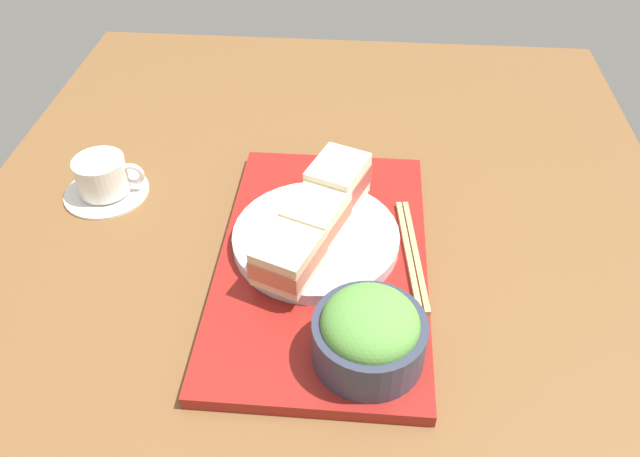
{
  "coord_description": "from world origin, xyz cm",
  "views": [
    {
      "loc": [
        -50.74,
        -5.22,
        56.75
      ],
      "look_at": [
        6.18,
        -0.58,
        5.0
      ],
      "focal_mm": 34.64,
      "sensor_mm": 36.0,
      "label": 1
    }
  ],
  "objects": [
    {
      "name": "ground_plane",
      "position": [
        0.0,
        0.0,
        -1.5
      ],
      "size": [
        140.0,
        100.0,
        3.0
      ],
      "primitive_type": "cube",
      "color": "brown"
    },
    {
      "name": "serving_tray",
      "position": [
        4.58,
        -1.08,
        0.87
      ],
      "size": [
        43.68,
        26.1,
        1.75
      ],
      "primitive_type": "cube",
      "color": "maroon",
      "rests_on": "ground_plane"
    },
    {
      "name": "sandwich_plate",
      "position": [
        6.93,
        0.15,
        2.62
      ],
      "size": [
        21.41,
        21.41,
        1.74
      ],
      "primitive_type": "cylinder",
      "color": "silver",
      "rests_on": "serving_tray"
    },
    {
      "name": "sandwich_near",
      "position": [
        0.16,
        2.62,
        5.93
      ],
      "size": [
        9.97,
        8.91,
        4.89
      ],
      "color": "beige",
      "rests_on": "sandwich_plate"
    },
    {
      "name": "sandwich_middle",
      "position": [
        6.93,
        0.15,
        6.11
      ],
      "size": [
        9.85,
        8.84,
        5.25
      ],
      "color": "beige",
      "rests_on": "sandwich_plate"
    },
    {
      "name": "sandwich_far",
      "position": [
        13.69,
        -2.32,
        6.58
      ],
      "size": [
        9.89,
        8.95,
        6.19
      ],
      "color": "#EFE5C1",
      "rests_on": "sandwich_plate"
    },
    {
      "name": "salad_bowl",
      "position": [
        -10.21,
        -7.08,
        5.59
      ],
      "size": [
        12.11,
        12.11,
        8.2
      ],
      "color": "#33384C",
      "rests_on": "serving_tray"
    },
    {
      "name": "chopsticks_pair",
      "position": [
        5.58,
        -12.28,
        2.1
      ],
      "size": [
        19.71,
        3.77,
        0.7
      ],
      "color": "tan",
      "rests_on": "serving_tray"
    },
    {
      "name": "coffee_cup",
      "position": [
        16.8,
        31.44,
        2.63
      ],
      "size": [
        12.11,
        12.13,
        5.94
      ],
      "color": "white",
      "rests_on": "ground_plane"
    }
  ]
}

